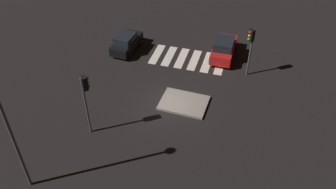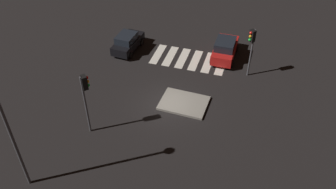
{
  "view_description": "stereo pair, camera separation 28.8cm",
  "coord_description": "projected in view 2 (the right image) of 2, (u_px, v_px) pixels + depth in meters",
  "views": [
    {
      "loc": [
        -5.63,
        19.47,
        17.7
      ],
      "look_at": [
        0.0,
        0.0,
        1.0
      ],
      "focal_mm": 38.34,
      "sensor_mm": 36.0,
      "label": 1
    },
    {
      "loc": [
        -5.91,
        19.39,
        17.7
      ],
      "look_at": [
        0.0,
        0.0,
        1.0
      ],
      "focal_mm": 38.34,
      "sensor_mm": 36.0,
      "label": 2
    }
  ],
  "objects": [
    {
      "name": "traffic_island",
      "position": [
        184.0,
        103.0,
        26.91
      ],
      "size": [
        3.58,
        2.75,
        0.18
      ],
      "color": "gray",
      "rests_on": "ground"
    },
    {
      "name": "crosswalk_near",
      "position": [
        189.0,
        59.0,
        31.59
      ],
      "size": [
        6.45,
        3.2,
        0.02
      ],
      "color": "silver",
      "rests_on": "ground"
    },
    {
      "name": "car_red",
      "position": [
        225.0,
        49.0,
        31.27
      ],
      "size": [
        2.01,
        4.22,
        1.83
      ],
      "rotation": [
        0.0,
        0.0,
        -1.58
      ],
      "color": "red",
      "rests_on": "ground"
    },
    {
      "name": "ground_plane",
      "position": [
        168.0,
        105.0,
        26.9
      ],
      "size": [
        80.0,
        80.0,
        0.0
      ],
      "primitive_type": "plane",
      "color": "black"
    },
    {
      "name": "street_lamp",
      "position": [
        0.0,
        109.0,
        17.67
      ],
      "size": [
        0.56,
        0.56,
        8.86
      ],
      "color": "#47474C",
      "rests_on": "ground"
    },
    {
      "name": "traffic_light_north",
      "position": [
        85.0,
        91.0,
        22.61
      ],
      "size": [
        0.54,
        0.54,
        4.63
      ],
      "rotation": [
        0.0,
        0.0,
        -2.38
      ],
      "color": "#47474C",
      "rests_on": "ground"
    },
    {
      "name": "traffic_light_south",
      "position": [
        252.0,
        42.0,
        27.68
      ],
      "size": [
        0.54,
        0.53,
        4.27
      ],
      "rotation": [
        0.0,
        0.0,
        0.81
      ],
      "color": "#47474C",
      "rests_on": "ground"
    },
    {
      "name": "car_black",
      "position": [
        128.0,
        42.0,
        32.27
      ],
      "size": [
        2.02,
        3.91,
        1.66
      ],
      "rotation": [
        0.0,
        0.0,
        -1.65
      ],
      "color": "black",
      "rests_on": "ground"
    }
  ]
}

